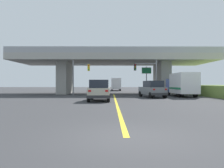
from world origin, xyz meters
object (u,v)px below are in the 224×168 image
highway_sign (146,74)px  semi_truck_distant (116,84)px  traffic_signal_nearside (148,72)px  suv_crossing (152,89)px  traffic_signal_farside (79,73)px  suv_lead (99,90)px  box_truck (182,84)px

highway_sign → semi_truck_distant: size_ratio=0.64×
traffic_signal_nearside → highway_sign: traffic_signal_nearside is taller
suv_crossing → traffic_signal_nearside: 4.57m
suv_crossing → traffic_signal_nearside: traffic_signal_nearside is taller
traffic_signal_farside → traffic_signal_nearside: bearing=-5.7°
suv_lead → traffic_signal_nearside: bearing=54.5°
suv_lead → highway_sign: 15.05m
traffic_signal_farside → highway_sign: size_ratio=1.14×
box_truck → semi_truck_distant: (-7.95, 24.68, 0.03)m
box_truck → traffic_signal_farside: traffic_signal_farside is taller
traffic_signal_farside → box_truck: bearing=-12.8°
semi_truck_distant → highway_sign: bearing=-76.2°
suv_lead → box_truck: size_ratio=0.67×
suv_lead → suv_crossing: 7.92m
traffic_signal_nearside → highway_sign: size_ratio=1.12×
traffic_signal_farside → suv_crossing: bearing=-27.1°
highway_sign → semi_truck_distant: 18.89m
box_truck → traffic_signal_farside: 14.34m
suv_crossing → box_truck: size_ratio=0.70×
traffic_signal_farside → semi_truck_distant: (5.94, 21.51, -1.63)m
traffic_signal_farside → semi_truck_distant: 22.38m
suv_lead → suv_crossing: bearing=38.9°
box_truck → semi_truck_distant: 25.93m
suv_lead → traffic_signal_nearside: 11.22m
suv_crossing → highway_sign: size_ratio=1.04×
suv_crossing → traffic_signal_farside: (-9.70, 4.96, 2.23)m
traffic_signal_nearside → highway_sign: bearing=83.3°
traffic_signal_nearside → semi_truck_distant: bearing=100.1°
suv_lead → semi_truck_distant: semi_truck_distant is taller
suv_crossing → suv_lead: bearing=-153.8°
box_truck → highway_sign: size_ratio=1.49×
suv_crossing → semi_truck_distant: semi_truck_distant is taller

